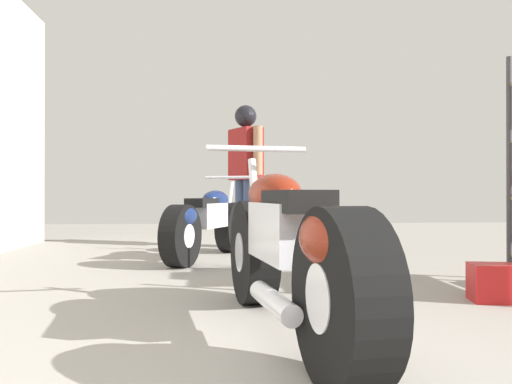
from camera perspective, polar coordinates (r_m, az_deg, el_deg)
name	(u,v)px	position (r m, az deg, el deg)	size (l,w,h in m)	color
ground_plane	(243,284)	(3.97, -1.46, -10.11)	(16.15, 16.15, 0.00)	gray
motorcycle_maroon_cruiser	(288,250)	(2.48, 3.58, -6.38)	(0.67, 2.09, 0.98)	black
motorcycle_black_naked	(207,223)	(5.42, -5.48, -3.43)	(0.92, 1.84, 0.89)	black
mechanic_in_blue	(246,162)	(6.66, -1.16, 3.33)	(0.45, 0.69, 1.83)	#384766
red_toolbox	(503,283)	(3.65, 25.61, -9.05)	(0.39, 0.22, 0.24)	#B21919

